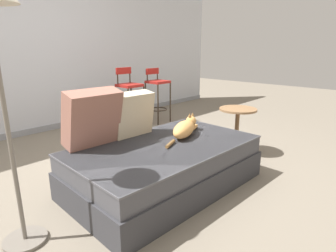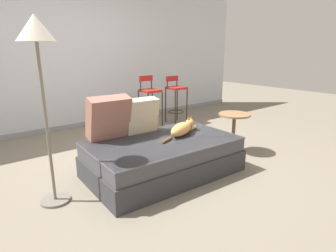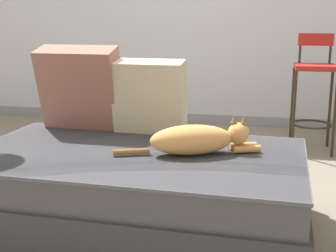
# 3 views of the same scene
# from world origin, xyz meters

# --- Properties ---
(ground_plane) EXTENTS (16.00, 16.00, 0.00)m
(ground_plane) POSITION_xyz_m (0.00, 0.00, 0.00)
(ground_plane) COLOR slate
(ground_plane) RESTS_ON ground
(wall_back_panel) EXTENTS (8.00, 0.10, 2.60)m
(wall_back_panel) POSITION_xyz_m (0.00, 2.25, 1.30)
(wall_back_panel) COLOR silver
(wall_back_panel) RESTS_ON ground
(wall_baseboard_trim) EXTENTS (8.00, 0.02, 0.09)m
(wall_baseboard_trim) POSITION_xyz_m (0.00, 2.20, 0.04)
(wall_baseboard_trim) COLOR gray
(wall_baseboard_trim) RESTS_ON ground
(couch) EXTENTS (1.76, 1.08, 0.42)m
(couch) POSITION_xyz_m (0.00, -0.40, 0.21)
(couch) COLOR #353539
(couch) RESTS_ON ground
(throw_pillow_corner) EXTENTS (0.49, 0.30, 0.51)m
(throw_pillow_corner) POSITION_xyz_m (-0.46, 0.02, 0.67)
(throw_pillow_corner) COLOR #936051
(throw_pillow_corner) RESTS_ON couch
(throw_pillow_middle) EXTENTS (0.43, 0.23, 0.44)m
(throw_pillow_middle) POSITION_xyz_m (-0.03, 0.01, 0.63)
(throw_pillow_middle) COLOR beige
(throw_pillow_middle) RESTS_ON couch
(cat) EXTENTS (0.72, 0.33, 0.19)m
(cat) POSITION_xyz_m (0.32, -0.37, 0.49)
(cat) COLOR tan
(cat) RESTS_ON couch
(bar_stool_near_window) EXTENTS (0.33, 0.33, 0.96)m
(bar_stool_near_window) POSITION_xyz_m (1.02, 1.34, 0.55)
(bar_stool_near_window) COLOR #2D2319
(bar_stool_near_window) RESTS_ON ground
(bar_stool_by_doorway) EXTENTS (0.32, 0.32, 0.92)m
(bar_stool_by_doorway) POSITION_xyz_m (1.63, 1.34, 0.55)
(bar_stool_by_doorway) COLOR #2D2319
(bar_stool_by_doorway) RESTS_ON ground
(side_table) EXTENTS (0.44, 0.44, 0.56)m
(side_table) POSITION_xyz_m (1.21, -0.44, 0.37)
(side_table) COLOR olive
(side_table) RESTS_ON ground
(floor_lamp) EXTENTS (0.32, 0.32, 1.71)m
(floor_lamp) POSITION_xyz_m (-1.21, -0.26, 1.44)
(floor_lamp) COLOR slate
(floor_lamp) RESTS_ON ground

